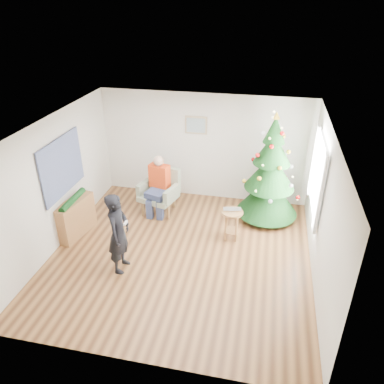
% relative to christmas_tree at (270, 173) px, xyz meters
% --- Properties ---
extents(floor, '(5.00, 5.00, 0.00)m').
position_rel_christmas_tree_xyz_m(floor, '(-1.59, -1.78, -1.11)').
color(floor, brown).
rests_on(floor, ground).
extents(ceiling, '(5.00, 5.00, 0.00)m').
position_rel_christmas_tree_xyz_m(ceiling, '(-1.59, -1.78, 1.49)').
color(ceiling, white).
rests_on(ceiling, wall_back).
extents(wall_back, '(5.00, 0.00, 5.00)m').
position_rel_christmas_tree_xyz_m(wall_back, '(-1.59, 0.72, 0.19)').
color(wall_back, silver).
rests_on(wall_back, floor).
extents(wall_front, '(5.00, 0.00, 5.00)m').
position_rel_christmas_tree_xyz_m(wall_front, '(-1.59, -4.28, 0.19)').
color(wall_front, silver).
rests_on(wall_front, floor).
extents(wall_left, '(0.00, 5.00, 5.00)m').
position_rel_christmas_tree_xyz_m(wall_left, '(-4.09, -1.78, 0.19)').
color(wall_left, silver).
rests_on(wall_left, floor).
extents(wall_right, '(0.00, 5.00, 5.00)m').
position_rel_christmas_tree_xyz_m(wall_right, '(0.91, -1.78, 0.19)').
color(wall_right, silver).
rests_on(wall_right, floor).
extents(window_panel, '(0.04, 1.30, 1.40)m').
position_rel_christmas_tree_xyz_m(window_panel, '(0.88, -0.78, 0.39)').
color(window_panel, white).
rests_on(window_panel, wall_right).
extents(curtains, '(0.05, 1.75, 1.50)m').
position_rel_christmas_tree_xyz_m(curtains, '(0.85, -0.78, 0.39)').
color(curtains, white).
rests_on(curtains, wall_right).
extents(christmas_tree, '(1.37, 1.37, 2.48)m').
position_rel_christmas_tree_xyz_m(christmas_tree, '(0.00, 0.00, 0.00)').
color(christmas_tree, '#3F2816').
rests_on(christmas_tree, floor).
extents(stool, '(0.44, 0.44, 0.67)m').
position_rel_christmas_tree_xyz_m(stool, '(-0.69, -1.03, -0.78)').
color(stool, brown).
rests_on(stool, floor).
extents(laptop, '(0.40, 0.30, 0.03)m').
position_rel_christmas_tree_xyz_m(laptop, '(-0.69, -1.03, -0.43)').
color(laptop, silver).
rests_on(laptop, stool).
extents(armchair, '(0.96, 0.92, 1.04)m').
position_rel_christmas_tree_xyz_m(armchair, '(-2.46, -0.22, -0.73)').
color(armchair, gray).
rests_on(armchair, floor).
extents(seated_person, '(0.54, 0.72, 1.36)m').
position_rel_christmas_tree_xyz_m(seated_person, '(-2.47, -0.28, -0.41)').
color(seated_person, navy).
rests_on(seated_person, armchair).
extents(standing_man, '(0.38, 0.57, 1.57)m').
position_rel_christmas_tree_xyz_m(standing_man, '(-2.58, -2.40, -0.33)').
color(standing_man, black).
rests_on(standing_man, floor).
extents(game_controller, '(0.04, 0.13, 0.04)m').
position_rel_christmas_tree_xyz_m(game_controller, '(-2.41, -2.43, -0.07)').
color(game_controller, white).
rests_on(game_controller, standing_man).
extents(console, '(0.46, 1.04, 0.80)m').
position_rel_christmas_tree_xyz_m(console, '(-3.92, -1.53, -0.71)').
color(console, brown).
rests_on(console, floor).
extents(garland, '(0.14, 0.90, 0.14)m').
position_rel_christmas_tree_xyz_m(garland, '(-3.92, -1.53, -0.29)').
color(garland, black).
rests_on(garland, console).
extents(tapestry, '(0.03, 1.50, 1.15)m').
position_rel_christmas_tree_xyz_m(tapestry, '(-4.05, -1.48, 0.44)').
color(tapestry, black).
rests_on(tapestry, wall_left).
extents(framed_picture, '(0.52, 0.05, 0.42)m').
position_rel_christmas_tree_xyz_m(framed_picture, '(-1.79, 0.68, 0.74)').
color(framed_picture, tan).
rests_on(framed_picture, wall_back).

